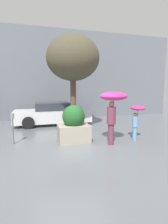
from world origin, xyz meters
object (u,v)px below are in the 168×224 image
at_px(planter_box, 74,125).
at_px(parked_car_near, 53,114).
at_px(person_child, 137,115).
at_px(parking_meter, 13,122).
at_px(street_tree, 73,59).
at_px(person_adult, 113,103).

bearing_deg(planter_box, parked_car_near, 97.27).
xyz_separation_m(person_child, parking_meter, (-4.71, 0.74, -0.20)).
bearing_deg(parking_meter, planter_box, -7.37).
xyz_separation_m(person_child, street_tree, (-2.03, 2.60, 2.47)).
distance_m(person_adult, parking_meter, 3.77).
relative_size(person_child, parked_car_near, 0.32).
xyz_separation_m(planter_box, person_adult, (1.35, -0.64, 0.90)).
height_order(parked_car_near, street_tree, street_tree).
xyz_separation_m(parked_car_near, street_tree, (0.91, -1.50, 2.91)).
bearing_deg(street_tree, person_adult, -72.15).
relative_size(planter_box, person_child, 1.03).
relative_size(planter_box, person_adult, 0.74).
distance_m(street_tree, parking_meter, 4.21).
bearing_deg(parked_car_near, planter_box, -172.57).
bearing_deg(person_adult, planter_box, 116.77).
bearing_deg(person_adult, person_child, -28.35).
height_order(parked_car_near, parking_meter, parked_car_near).
bearing_deg(person_adult, parked_car_near, 75.08).
relative_size(person_adult, person_child, 1.40).
xyz_separation_m(planter_box, street_tree, (0.45, 2.15, 2.85)).
xyz_separation_m(street_tree, parking_meter, (-2.68, -1.86, -2.67)).
height_order(planter_box, person_adult, person_adult).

